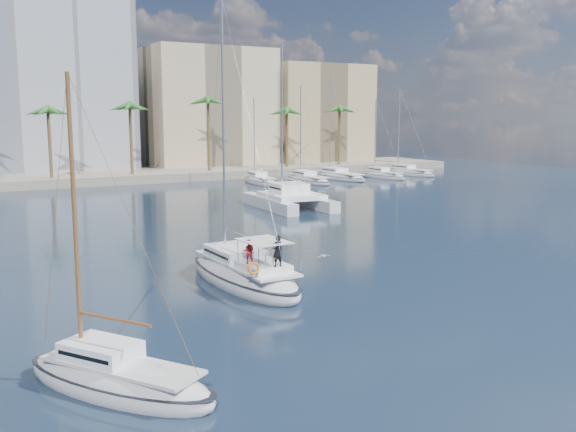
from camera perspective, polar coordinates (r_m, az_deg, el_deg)
ground at (r=37.47m, az=2.93°, el=-5.35°), size 160.00×160.00×0.00m
quay at (r=94.06m, az=-17.45°, el=3.27°), size 120.00×14.00×1.20m
building_beige at (r=108.84m, az=-7.19°, el=9.28°), size 20.00×14.00×20.00m
building_tan_right at (r=116.23m, az=2.46°, el=8.83°), size 18.00×12.00×18.00m
palm_centre at (r=89.76m, az=-17.19°, el=9.22°), size 3.60×3.60×12.30m
palm_right at (r=102.67m, az=1.92°, el=9.53°), size 3.60×3.60×12.30m
main_sloop at (r=35.83m, az=-3.99°, el=-5.18°), size 3.76×11.17×16.47m
small_sloop at (r=23.12m, az=-14.93°, el=-13.83°), size 6.33×7.95×11.30m
catamaran at (r=64.57m, az=0.14°, el=1.73°), size 6.47×11.64×16.49m
seagull at (r=41.03m, az=3.19°, el=-3.57°), size 0.99×0.42×0.18m
moored_yacht_a at (r=87.58m, az=-2.53°, el=2.89°), size 3.37×9.52×11.90m
moored_yacht_b at (r=89.00m, az=1.80°, el=2.99°), size 3.32×10.83×13.72m
moored_yacht_c at (r=94.17m, az=4.55°, el=3.29°), size 3.98×12.33×15.54m
moored_yacht_d at (r=96.37m, az=8.43°, el=3.35°), size 3.52×9.55×11.90m
moored_yacht_e at (r=101.99m, az=10.63°, el=3.60°), size 4.61×11.11×13.72m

